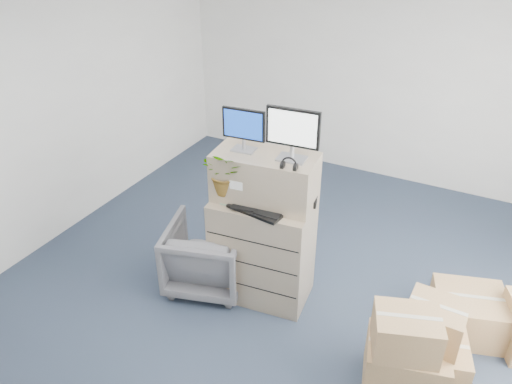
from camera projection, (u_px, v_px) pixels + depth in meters
ground at (273, 318)px, 4.98m from camera, size 7.00×7.00×0.00m
wall_back at (384, 83)px, 6.96m from camera, size 6.00×0.02×2.80m
filing_cabinet_lower at (262, 249)px, 5.03m from camera, size 1.02×0.68×1.12m
filing_cabinet_upper at (265, 177)px, 4.67m from camera, size 1.01×0.58×0.48m
monitor_left at (244, 128)px, 4.51m from camera, size 0.41×0.17×0.41m
monitor_right at (293, 132)px, 4.33m from camera, size 0.49×0.21×0.48m
headphones at (289, 164)px, 4.29m from camera, size 0.14×0.03×0.14m
keyboard at (256, 210)px, 4.61m from camera, size 0.56×0.29×0.03m
mouse at (294, 212)px, 4.57m from camera, size 0.10×0.07×0.03m
water_bottle at (272, 186)px, 4.72m from camera, size 0.08×0.08×0.30m
phone_dock at (264, 194)px, 4.78m from camera, size 0.07×0.06×0.15m
external_drive at (305, 200)px, 4.71m from camera, size 0.26×0.22×0.07m
tissue_box at (296, 191)px, 4.70m from camera, size 0.27×0.14×0.10m
potted_plant at (227, 178)px, 4.65m from camera, size 0.43×0.47×0.43m
office_chair at (207, 252)px, 5.24m from camera, size 0.97×0.94×0.82m
cardboard_boxes at (463, 338)px, 4.35m from camera, size 1.90×1.67×0.81m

